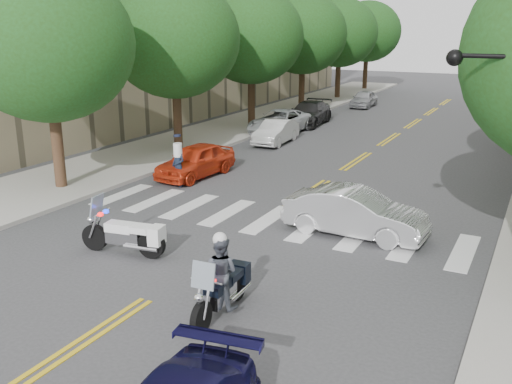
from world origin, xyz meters
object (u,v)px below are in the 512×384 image
Objects in this scene: motorcycle_police at (222,278)px; motorcycle_parked at (130,235)px; officer_standing at (178,166)px; convertible at (355,213)px.

motorcycle_police is 4.38m from motorcycle_parked.
motorcycle_police is 0.93× the size of motorcycle_parked.
convertible is at bearing -0.70° from officer_standing.
officer_standing is (-6.86, 8.19, -0.02)m from motorcycle_police.
convertible is (1.08, 6.14, -0.15)m from motorcycle_police.
motorcycle_police is at bearing -122.18° from motorcycle_parked.
motorcycle_parked is at bearing -52.44° from officer_standing.
motorcycle_police is at bearing 172.62° from convertible.
motorcycle_police is at bearing -36.25° from officer_standing.
motorcycle_police is 6.24m from convertible.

